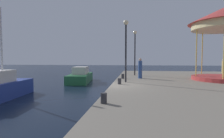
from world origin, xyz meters
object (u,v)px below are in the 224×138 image
object	(u,v)px
person_by_the_water	(140,69)
bollard_north	(104,98)
motorboat_green	(80,76)
bollard_south	(119,81)
lamp_post_near_edge	(126,40)
lamp_post_mid_promenade	(135,45)
person_mid_promenade	(223,66)
bollard_center	(123,76)

from	to	relation	value
person_by_the_water	bollard_north	bearing A→B (deg)	-100.30
motorboat_green	bollard_north	bearing A→B (deg)	-68.97
bollard_north	bollard_south	xyz separation A→B (m)	(0.16, 5.25, 0.00)
motorboat_green	bollard_south	bearing A→B (deg)	-54.95
lamp_post_near_edge	person_by_the_water	size ratio (longest dim) A/B	2.55
lamp_post_near_edge	person_by_the_water	distance (m)	3.69
bollard_north	bollard_south	world-z (taller)	same
lamp_post_mid_promenade	person_mid_promenade	xyz separation A→B (m)	(10.35, 3.84, -2.30)
bollard_center	lamp_post_near_edge	bearing A→B (deg)	-81.24
person_by_the_water	person_mid_promenade	world-z (taller)	person_by_the_water
bollard_north	bollard_center	bearing A→B (deg)	88.95
motorboat_green	bollard_center	size ratio (longest dim) A/B	14.09
motorboat_green	lamp_post_mid_promenade	world-z (taller)	lamp_post_mid_promenade
person_mid_promenade	bollard_south	bearing A→B (deg)	-137.07
person_by_the_water	person_mid_promenade	distance (m)	11.98
bollard_south	motorboat_green	bearing A→B (deg)	125.05
bollard_center	bollard_north	bearing A→B (deg)	-91.05
bollard_center	person_by_the_water	world-z (taller)	person_by_the_water
bollard_center	bollard_south	world-z (taller)	same
lamp_post_near_edge	bollard_north	world-z (taller)	lamp_post_near_edge
lamp_post_mid_promenade	bollard_center	distance (m)	4.49
person_mid_promenade	bollard_north	bearing A→B (deg)	-126.10
lamp_post_mid_promenade	person_by_the_water	distance (m)	3.73
lamp_post_near_edge	lamp_post_mid_promenade	distance (m)	5.68
lamp_post_near_edge	bollard_center	distance (m)	3.73
lamp_post_mid_promenade	bollard_center	world-z (taller)	lamp_post_mid_promenade
bollard_north	person_mid_promenade	distance (m)	19.61
bollard_north	bollard_south	distance (m)	5.25
motorboat_green	bollard_north	xyz separation A→B (m)	(4.66, -12.13, 0.39)
lamp_post_near_edge	bollard_center	bearing A→B (deg)	98.76
lamp_post_mid_promenade	person_mid_promenade	world-z (taller)	lamp_post_mid_promenade
lamp_post_mid_promenade	bollard_south	world-z (taller)	lamp_post_mid_promenade
lamp_post_mid_promenade	lamp_post_near_edge	bearing A→B (deg)	-96.76
bollard_center	bollard_north	size ratio (longest dim) A/B	1.00
lamp_post_near_edge	bollard_north	bearing A→B (deg)	-94.74
person_by_the_water	lamp_post_mid_promenade	bearing A→B (deg)	98.91
motorboat_green	bollard_center	distance (m)	5.91
bollard_south	person_by_the_water	size ratio (longest dim) A/B	0.23
lamp_post_mid_promenade	bollard_center	xyz separation A→B (m)	(-1.04, -3.25, -2.91)
person_mid_promenade	lamp_post_near_edge	bearing A→B (deg)	-139.30
bollard_south	person_mid_promenade	world-z (taller)	person_mid_promenade
motorboat_green	lamp_post_near_edge	bearing A→B (deg)	-48.03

